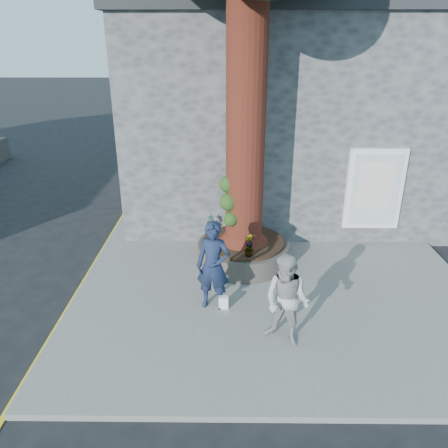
{
  "coord_description": "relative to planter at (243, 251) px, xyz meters",
  "views": [
    {
      "loc": [
        0.41,
        -7.93,
        5.41
      ],
      "look_at": [
        0.31,
        1.8,
        1.25
      ],
      "focal_mm": 35.0,
      "sensor_mm": 36.0,
      "label": 1
    }
  ],
  "objects": [
    {
      "name": "plant_a",
      "position": [
        -0.85,
        0.85,
        0.48
      ],
      "size": [
        0.2,
        0.15,
        0.35
      ],
      "primitive_type": "imported",
      "rotation": [
        0.0,
        0.0,
        0.18
      ],
      "color": "gray",
      "rests_on": "planter"
    },
    {
      "name": "planter",
      "position": [
        0.0,
        0.0,
        0.0
      ],
      "size": [
        2.3,
        2.3,
        0.6
      ],
      "color": "black",
      "rests_on": "pavement"
    },
    {
      "name": "pavement",
      "position": [
        0.7,
        -1.0,
        -0.35
      ],
      "size": [
        9.0,
        8.0,
        0.12
      ],
      "primitive_type": "cube",
      "color": "slate",
      "rests_on": "ground"
    },
    {
      "name": "plant_c",
      "position": [
        0.1,
        -0.85,
        0.49
      ],
      "size": [
        0.23,
        0.23,
        0.37
      ],
      "primitive_type": "imported",
      "rotation": [
        0.0,
        0.0,
        3.24
      ],
      "color": "gray",
      "rests_on": "planter"
    },
    {
      "name": "yellow_line",
      "position": [
        -3.85,
        -1.0,
        -0.41
      ],
      "size": [
        0.1,
        30.0,
        0.01
      ],
      "primitive_type": "cube",
      "color": "yellow",
      "rests_on": "ground"
    },
    {
      "name": "man",
      "position": [
        -0.69,
        -2.02,
        0.67
      ],
      "size": [
        0.78,
        0.58,
        1.93
      ],
      "primitive_type": "imported",
      "rotation": [
        0.0,
        0.0,
        -0.18
      ],
      "color": "#16203C",
      "rests_on": "pavement"
    },
    {
      "name": "plant_b",
      "position": [
        0.11,
        -0.48,
        0.49
      ],
      "size": [
        0.28,
        0.28,
        0.37
      ],
      "primitive_type": "imported",
      "rotation": [
        0.0,
        0.0,
        2.34
      ],
      "color": "gray",
      "rests_on": "planter"
    },
    {
      "name": "ground",
      "position": [
        -0.8,
        -2.0,
        -0.41
      ],
      "size": [
        120.0,
        120.0,
        0.0
      ],
      "primitive_type": "plane",
      "color": "black",
      "rests_on": "ground"
    },
    {
      "name": "shopping_bag",
      "position": [
        -0.48,
        -2.11,
        -0.15
      ],
      "size": [
        0.2,
        0.12,
        0.28
      ],
      "primitive_type": "cube",
      "rotation": [
        0.0,
        0.0,
        0.0
      ],
      "color": "white",
      "rests_on": "pavement"
    },
    {
      "name": "woman",
      "position": [
        0.68,
        -3.21,
        0.61
      ],
      "size": [
        1.11,
        1.05,
        1.81
      ],
      "primitive_type": "imported",
      "rotation": [
        0.0,
        0.0,
        -0.58
      ],
      "color": "#A39F9C",
      "rests_on": "pavement"
    },
    {
      "name": "plant_d",
      "position": [
        -0.13,
        0.85,
        0.46
      ],
      "size": [
        0.38,
        0.38,
        0.31
      ],
      "primitive_type": "imported",
      "rotation": [
        0.0,
        0.0,
        5.54
      ],
      "color": "gray",
      "rests_on": "planter"
    },
    {
      "name": "stone_shop",
      "position": [
        1.7,
        5.2,
        2.75
      ],
      "size": [
        10.3,
        8.3,
        6.3
      ],
      "color": "#434548",
      "rests_on": "ground"
    }
  ]
}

